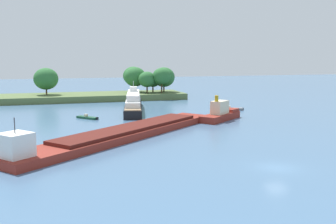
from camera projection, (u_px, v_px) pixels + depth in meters
ground_plane at (277, 168)px, 44.39m from camera, size 400.00×400.00×0.00m
treeline_island at (108, 87)px, 116.31m from camera, size 56.02×15.60×9.56m
cargo_barge at (122, 133)px, 60.18m from camera, size 37.36×32.21×5.72m
tugboat at (221, 113)px, 77.98m from camera, size 11.09×9.84×5.10m
fishing_skiff at (87, 118)px, 79.63m from camera, size 4.25×4.70×0.94m
white_riverboat at (133, 103)px, 90.53m from camera, size 9.19×25.99×6.88m
small_motorboat at (231, 109)px, 92.40m from camera, size 5.85×2.89×1.03m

